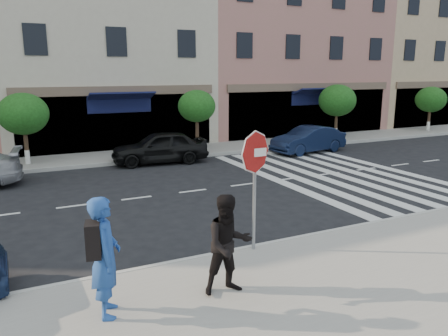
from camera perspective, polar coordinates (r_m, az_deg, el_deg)
ground at (r=11.87m, az=3.20°, el=-7.69°), size 120.00×120.00×0.00m
sidewalk_near at (r=9.03m, az=15.23°, el=-14.42°), size 60.00×4.50×0.15m
sidewalk_far at (r=21.79m, az=-11.01°, el=1.67°), size 60.00×3.00×0.15m
building_centre at (r=27.20m, az=-15.99°, el=15.03°), size 11.00×9.00×11.00m
building_east_mid at (r=31.73m, az=6.72°, el=16.80°), size 13.00×9.00×13.00m
building_east_far at (r=39.81m, az=22.55°, el=14.36°), size 12.00×9.00×12.00m
street_tree_wb at (r=20.59m, az=-24.75°, el=6.41°), size 2.10×2.10×3.06m
street_tree_c at (r=22.26m, az=-3.58°, el=8.03°), size 1.90×1.90×3.04m
street_tree_ea at (r=26.99m, az=14.57°, el=8.52°), size 2.20×2.20×3.19m
street_tree_eb at (r=32.75m, az=25.40°, el=8.07°), size 2.00×2.00×2.94m
stop_sign at (r=9.51m, az=4.09°, el=0.41°), size 0.96×0.11×2.72m
photographer at (r=7.46m, az=-15.23°, el=-11.12°), size 0.63×0.83×2.03m
walker at (r=7.92m, az=0.60°, el=-9.96°), size 0.95×0.76×1.84m
car_far_mid at (r=20.01m, az=-8.39°, el=2.72°), size 4.46×2.19×1.47m
car_far_right at (r=22.81m, az=10.96°, el=3.68°), size 4.24×1.94×1.35m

